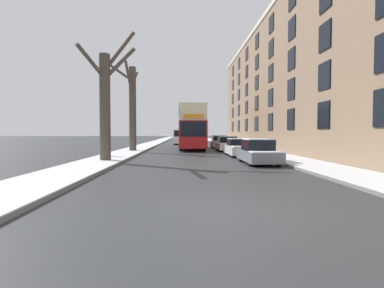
# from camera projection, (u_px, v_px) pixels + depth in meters

# --- Properties ---
(ground_plane) EXTENTS (320.00, 320.00, 0.00)m
(ground_plane) POSITION_uv_depth(u_px,v_px,m) (224.00, 208.00, 6.95)
(ground_plane) COLOR #303335
(sidewalk_left) EXTENTS (2.61, 130.00, 0.16)m
(sidewalk_left) POSITION_uv_depth(u_px,v_px,m) (159.00, 141.00, 59.71)
(sidewalk_left) COLOR slate
(sidewalk_left) RESTS_ON ground
(sidewalk_right) EXTENTS (2.61, 130.00, 0.16)m
(sidewalk_right) POSITION_uv_depth(u_px,v_px,m) (216.00, 141.00, 60.07)
(sidewalk_right) COLOR slate
(sidewalk_right) RESTS_ON ground
(terrace_facade_right) EXTENTS (9.10, 46.79, 13.76)m
(terrace_facade_right) POSITION_uv_depth(u_px,v_px,m) (308.00, 81.00, 29.74)
(terrace_facade_right) COLOR #8C7056
(terrace_facade_right) RESTS_ON ground
(bare_tree_left_0) EXTENTS (2.88, 3.12, 7.99)m
(bare_tree_left_0) POSITION_uv_depth(u_px,v_px,m) (106.00, 102.00, 17.51)
(bare_tree_left_0) COLOR #4C4238
(bare_tree_left_0) RESTS_ON ground
(bare_tree_left_1) EXTENTS (3.12, 2.95, 8.44)m
(bare_tree_left_1) POSITION_uv_depth(u_px,v_px,m) (132.00, 106.00, 27.03)
(bare_tree_left_1) COLOR #4C4238
(bare_tree_left_1) RESTS_ON ground
(double_decker_bus) EXTENTS (2.60, 11.01, 4.45)m
(double_decker_bus) POSITION_uv_depth(u_px,v_px,m) (192.00, 126.00, 32.04)
(double_decker_bus) COLOR red
(double_decker_bus) RESTS_ON ground
(parked_car_0) EXTENTS (1.72, 4.26, 1.41)m
(parked_car_0) POSITION_uv_depth(u_px,v_px,m) (258.00, 152.00, 17.04)
(parked_car_0) COLOR slate
(parked_car_0) RESTS_ON ground
(parked_car_1) EXTENTS (1.82, 4.33, 1.33)m
(parked_car_1) POSITION_uv_depth(u_px,v_px,m) (239.00, 148.00, 22.61)
(parked_car_1) COLOR silver
(parked_car_1) RESTS_ON ground
(parked_car_2) EXTENTS (1.89, 3.92, 1.44)m
(parked_car_2) POSITION_uv_depth(u_px,v_px,m) (227.00, 144.00, 28.75)
(parked_car_2) COLOR silver
(parked_car_2) RESTS_ON ground
(parked_car_3) EXTENTS (1.88, 3.93, 1.47)m
(parked_car_3) POSITION_uv_depth(u_px,v_px,m) (220.00, 142.00, 34.69)
(parked_car_3) COLOR #9EA3AD
(parked_car_3) RESTS_ON ground
(oncoming_van) EXTENTS (2.03, 5.57, 2.22)m
(oncoming_van) POSITION_uv_depth(u_px,v_px,m) (181.00, 136.00, 45.45)
(oncoming_van) COLOR white
(oncoming_van) RESTS_ON ground
(pedestrian_left_sidewalk) EXTENTS (0.38, 0.38, 1.75)m
(pedestrian_left_sidewalk) POSITION_uv_depth(u_px,v_px,m) (105.00, 144.00, 20.47)
(pedestrian_left_sidewalk) COLOR navy
(pedestrian_left_sidewalk) RESTS_ON ground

